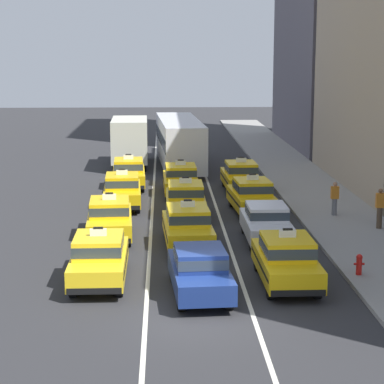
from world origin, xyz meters
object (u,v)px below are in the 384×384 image
object	(u,v)px
taxi_left_nearest	(99,257)
taxi_right_nearest	(286,259)
sedan_center_nearest	(200,270)
pedestrian_near_crosswalk	(380,208)
box_truck_left_fifth	(130,140)
taxi_center_second	(188,226)
pedestrian_by_storefront	(335,198)
taxi_left_fourth	(129,173)
taxi_center_third	(185,199)
taxi_right_fourth	(241,176)
bus_center_fifth	(180,141)
taxi_right_third	(252,196)
sedan_right_second	(266,222)
taxi_center_fourth	(181,179)
taxi_left_third	(122,190)
taxi_left_second	(110,217)
fire_hydrant	(359,263)

from	to	relation	value
taxi_left_nearest	taxi_right_nearest	xyz separation A→B (m)	(6.30, -0.44, 0.00)
sedan_center_nearest	pedestrian_near_crosswalk	bearing A→B (deg)	44.93
sedan_center_nearest	pedestrian_near_crosswalk	distance (m)	11.58
taxi_left_nearest	box_truck_left_fifth	xyz separation A→B (m)	(-0.02, 25.36, 0.90)
taxi_center_second	pedestrian_near_crosswalk	bearing A→B (deg)	14.72
pedestrian_by_storefront	taxi_left_fourth	bearing A→B (deg)	140.76
taxi_center_second	taxi_center_third	bearing A→B (deg)	89.16
taxi_right_fourth	bus_center_fifth	bearing A→B (deg)	110.65
taxi_right_third	sedan_right_second	bearing A→B (deg)	-90.53
bus_center_fifth	taxi_center_fourth	bearing A→B (deg)	-90.96
taxi_left_fourth	pedestrian_near_crosswalk	bearing A→B (deg)	-43.63
sedan_center_nearest	taxi_center_fourth	distance (m)	16.74
taxi_left_third	sedan_center_nearest	distance (m)	14.09
sedan_right_second	pedestrian_by_storefront	size ratio (longest dim) A/B	2.73
taxi_center_second	sedan_center_nearest	bearing A→B (deg)	-88.16
taxi_center_third	taxi_right_nearest	distance (m)	10.66
taxi_center_second	pedestrian_by_storefront	xyz separation A→B (m)	(7.04, 4.86, 0.07)
taxi_center_fourth	taxi_left_fourth	bearing A→B (deg)	142.50
taxi_center_second	pedestrian_near_crosswalk	world-z (taller)	taxi_center_second
taxi_left_second	taxi_center_third	bearing A→B (deg)	48.57
taxi_center_third	taxi_right_third	bearing A→B (deg)	13.02
sedan_right_second	taxi_left_fourth	bearing A→B (deg)	116.59
bus_center_fifth	taxi_center_third	bearing A→B (deg)	-90.24
taxi_left_second	sedan_center_nearest	world-z (taller)	taxi_left_second
taxi_center_third	taxi_right_fourth	xyz separation A→B (m)	(3.27, 6.35, 0.00)
taxi_left_second	fire_hydrant	bearing A→B (deg)	-33.76
taxi_right_nearest	taxi_left_second	bearing A→B (deg)	134.44
taxi_left_third	taxi_right_nearest	bearing A→B (deg)	-64.06
taxi_center_second	taxi_center_third	xyz separation A→B (m)	(0.08, 5.29, 0.00)
taxi_left_third	taxi_right_third	xyz separation A→B (m)	(6.31, -1.72, 0.00)
pedestrian_by_storefront	taxi_left_nearest	bearing A→B (deg)	-137.46
taxi_left_fourth	taxi_right_nearest	size ratio (longest dim) A/B	1.01
taxi_right_third	taxi_left_fourth	bearing A→B (deg)	131.79
taxi_right_nearest	taxi_left_third	bearing A→B (deg)	115.94
taxi_right_third	taxi_right_fourth	xyz separation A→B (m)	(0.04, 5.61, 0.00)
pedestrian_near_crosswalk	fire_hydrant	world-z (taller)	pedestrian_near_crosswalk
bus_center_fifth	pedestrian_by_storefront	bearing A→B (deg)	-65.71
taxi_left_second	taxi_right_fourth	distance (m)	12.02
sedan_center_nearest	taxi_right_third	distance (m)	12.40
taxi_center_second	taxi_right_nearest	world-z (taller)	same
taxi_right_nearest	taxi_center_second	bearing A→B (deg)	122.65
taxi_right_third	taxi_left_nearest	bearing A→B (deg)	-121.50
box_truck_left_fifth	bus_center_fifth	world-z (taller)	box_truck_left_fifth
bus_center_fifth	taxi_right_third	world-z (taller)	bus_center_fifth
bus_center_fifth	taxi_center_second	bearing A→B (deg)	-90.40
sedan_right_second	taxi_right_fourth	distance (m)	10.98
taxi_left_second	sedan_center_nearest	xyz separation A→B (m)	(3.40, -7.54, -0.03)
sedan_center_nearest	taxi_center_fourth	bearing A→B (deg)	90.72
taxi_left_fourth	taxi_right_nearest	distance (m)	18.92
sedan_center_nearest	taxi_center_third	distance (m)	11.26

